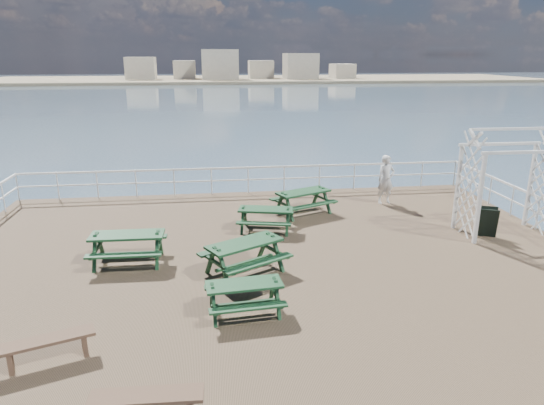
{
  "coord_description": "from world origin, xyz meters",
  "views": [
    {
      "loc": [
        -1.46,
        -12.13,
        5.4
      ],
      "look_at": [
        0.33,
        1.81,
        1.1
      ],
      "focal_mm": 32.0,
      "sensor_mm": 36.0,
      "label": 1
    }
  ],
  "objects_px": {
    "picnic_table_d": "(244,291)",
    "picnic_table_e": "(245,250)",
    "flat_bench_near": "(47,344)",
    "flat_bench_far": "(147,401)",
    "picnic_table_c": "(303,197)",
    "picnic_table_b": "(266,214)",
    "trellis_arbor": "(507,188)",
    "person": "(386,180)",
    "picnic_table_a": "(128,242)"
  },
  "relations": [
    {
      "from": "picnic_table_c",
      "to": "picnic_table_d",
      "type": "relative_size",
      "value": 1.36
    },
    {
      "from": "picnic_table_e",
      "to": "person",
      "type": "height_order",
      "value": "person"
    },
    {
      "from": "picnic_table_e",
      "to": "trellis_arbor",
      "type": "height_order",
      "value": "trellis_arbor"
    },
    {
      "from": "picnic_table_a",
      "to": "picnic_table_b",
      "type": "bearing_deg",
      "value": 28.79
    },
    {
      "from": "picnic_table_b",
      "to": "picnic_table_c",
      "type": "height_order",
      "value": "picnic_table_c"
    },
    {
      "from": "picnic_table_d",
      "to": "person",
      "type": "xyz_separation_m",
      "value": [
        5.87,
        7.47,
        0.41
      ]
    },
    {
      "from": "trellis_arbor",
      "to": "person",
      "type": "xyz_separation_m",
      "value": [
        -2.49,
        3.62,
        -0.56
      ]
    },
    {
      "from": "picnic_table_a",
      "to": "picnic_table_b",
      "type": "xyz_separation_m",
      "value": [
        3.96,
        2.04,
        -0.07
      ]
    },
    {
      "from": "picnic_table_d",
      "to": "flat_bench_far",
      "type": "height_order",
      "value": "picnic_table_d"
    },
    {
      "from": "trellis_arbor",
      "to": "picnic_table_c",
      "type": "bearing_deg",
      "value": 155.08
    },
    {
      "from": "picnic_table_b",
      "to": "trellis_arbor",
      "type": "xyz_separation_m",
      "value": [
        7.3,
        -1.24,
        0.95
      ]
    },
    {
      "from": "picnic_table_b",
      "to": "person",
      "type": "relative_size",
      "value": 1.07
    },
    {
      "from": "picnic_table_c",
      "to": "picnic_table_e",
      "type": "height_order",
      "value": "picnic_table_e"
    },
    {
      "from": "flat_bench_near",
      "to": "picnic_table_c",
      "type": "bearing_deg",
      "value": 32.26
    },
    {
      "from": "picnic_table_a",
      "to": "picnic_table_c",
      "type": "height_order",
      "value": "picnic_table_a"
    },
    {
      "from": "picnic_table_b",
      "to": "person",
      "type": "height_order",
      "value": "person"
    },
    {
      "from": "trellis_arbor",
      "to": "picnic_table_a",
      "type": "bearing_deg",
      "value": -175.05
    },
    {
      "from": "picnic_table_d",
      "to": "trellis_arbor",
      "type": "xyz_separation_m",
      "value": [
        8.35,
        3.85,
        0.97
      ]
    },
    {
      "from": "picnic_table_b",
      "to": "picnic_table_e",
      "type": "distance_m",
      "value": 3.18
    },
    {
      "from": "picnic_table_b",
      "to": "picnic_table_c",
      "type": "distance_m",
      "value": 2.17
    },
    {
      "from": "picnic_table_d",
      "to": "picnic_table_e",
      "type": "distance_m",
      "value": 2.04
    },
    {
      "from": "picnic_table_d",
      "to": "person",
      "type": "distance_m",
      "value": 9.51
    },
    {
      "from": "picnic_table_e",
      "to": "picnic_table_c",
      "type": "bearing_deg",
      "value": 33.52
    },
    {
      "from": "picnic_table_e",
      "to": "flat_bench_near",
      "type": "height_order",
      "value": "picnic_table_e"
    },
    {
      "from": "picnic_table_a",
      "to": "flat_bench_near",
      "type": "bearing_deg",
      "value": -98.58
    },
    {
      "from": "picnic_table_a",
      "to": "trellis_arbor",
      "type": "bearing_deg",
      "value": 5.61
    },
    {
      "from": "picnic_table_b",
      "to": "picnic_table_e",
      "type": "xyz_separation_m",
      "value": [
        -0.89,
        -3.06,
        0.08
      ]
    },
    {
      "from": "picnic_table_b",
      "to": "flat_bench_near",
      "type": "distance_m",
      "value": 7.96
    },
    {
      "from": "picnic_table_a",
      "to": "flat_bench_far",
      "type": "xyz_separation_m",
      "value": [
        1.2,
        -6.15,
        -0.23
      ]
    },
    {
      "from": "picnic_table_d",
      "to": "picnic_table_c",
      "type": "bearing_deg",
      "value": 63.86
    },
    {
      "from": "picnic_table_a",
      "to": "picnic_table_d",
      "type": "xyz_separation_m",
      "value": [
        2.9,
        -3.05,
        -0.09
      ]
    },
    {
      "from": "person",
      "to": "flat_bench_near",
      "type": "bearing_deg",
      "value": -144.64
    },
    {
      "from": "trellis_arbor",
      "to": "picnic_table_b",
      "type": "bearing_deg",
      "value": 171.26
    },
    {
      "from": "picnic_table_d",
      "to": "flat_bench_far",
      "type": "distance_m",
      "value": 3.54
    },
    {
      "from": "trellis_arbor",
      "to": "person",
      "type": "distance_m",
      "value": 4.43
    },
    {
      "from": "picnic_table_b",
      "to": "picnic_table_c",
      "type": "relative_size",
      "value": 0.83
    },
    {
      "from": "picnic_table_d",
      "to": "flat_bench_near",
      "type": "distance_m",
      "value": 3.91
    },
    {
      "from": "picnic_table_c",
      "to": "flat_bench_near",
      "type": "distance_m",
      "value": 10.12
    },
    {
      "from": "picnic_table_b",
      "to": "trellis_arbor",
      "type": "height_order",
      "value": "trellis_arbor"
    },
    {
      "from": "picnic_table_a",
      "to": "person",
      "type": "xyz_separation_m",
      "value": [
        8.77,
        4.42,
        0.32
      ]
    },
    {
      "from": "picnic_table_c",
      "to": "trellis_arbor",
      "type": "bearing_deg",
      "value": -49.72
    },
    {
      "from": "picnic_table_b",
      "to": "picnic_table_d",
      "type": "distance_m",
      "value": 5.2
    },
    {
      "from": "person",
      "to": "picnic_table_d",
      "type": "bearing_deg",
      "value": -135.37
    },
    {
      "from": "picnic_table_c",
      "to": "person",
      "type": "distance_m",
      "value": 3.41
    },
    {
      "from": "picnic_table_d",
      "to": "picnic_table_e",
      "type": "xyz_separation_m",
      "value": [
        0.16,
        2.03,
        0.1
      ]
    },
    {
      "from": "picnic_table_a",
      "to": "picnic_table_d",
      "type": "distance_m",
      "value": 4.21
    },
    {
      "from": "flat_bench_near",
      "to": "person",
      "type": "height_order",
      "value": "person"
    },
    {
      "from": "flat_bench_far",
      "to": "picnic_table_e",
      "type": "bearing_deg",
      "value": 72.32
    },
    {
      "from": "picnic_table_a",
      "to": "trellis_arbor",
      "type": "height_order",
      "value": "trellis_arbor"
    },
    {
      "from": "flat_bench_near",
      "to": "flat_bench_far",
      "type": "xyz_separation_m",
      "value": [
        1.98,
        -1.79,
        0.01
      ]
    }
  ]
}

